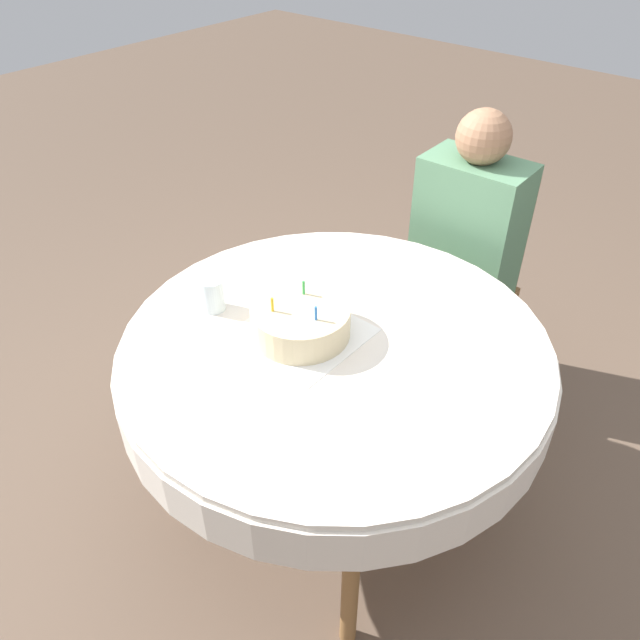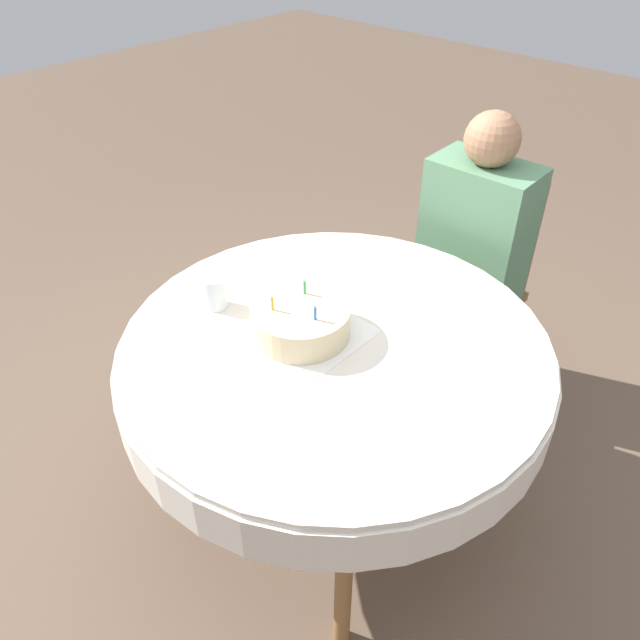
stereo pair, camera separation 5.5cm
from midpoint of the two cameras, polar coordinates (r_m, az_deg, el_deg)
The scene contains 7 objects.
ground_plane at distance 2.40m, azimuth 1.77°, elevation -16.29°, with size 12.00×12.00×0.00m, color brown.
dining_table at distance 1.89m, azimuth 2.17°, elevation -3.90°, with size 1.29×1.29×0.78m.
chair at distance 2.67m, azimuth 14.63°, elevation 3.74°, with size 0.39×0.39×0.95m.
person at distance 2.48m, azimuth 14.42°, elevation 7.16°, with size 0.40×0.33×1.22m.
napkin at distance 1.85m, azimuth -0.91°, elevation -1.22°, with size 0.34×0.34×0.00m.
birthday_cake at distance 1.82m, azimuth -0.92°, elevation -0.05°, with size 0.29×0.29×0.14m.
drinking_glass at distance 1.95m, azimuth -8.79°, elevation 2.51°, with size 0.07×0.07×0.11m.
Camera 2 is at (0.92, -1.07, 1.94)m, focal length 35.00 mm.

